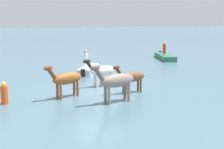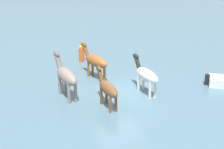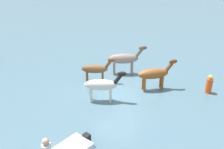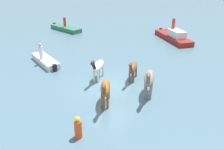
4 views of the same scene
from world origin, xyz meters
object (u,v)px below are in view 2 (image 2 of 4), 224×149
Objects in this scene: horse_mid_herd at (95,61)px; horse_chestnut_trailing at (108,88)px; horse_gray_outer at (66,76)px; horse_dark_mare at (146,75)px; buoy_channel_marker at (82,54)px.

horse_chestnut_trailing is (-0.14, -3.70, -0.11)m from horse_mid_herd.
horse_mid_herd is at bearing -55.93° from horse_gray_outer.
horse_dark_mare is at bearing -112.94° from horse_gray_outer.
horse_mid_herd reaches higher than horse_dark_mare.
horse_dark_mare is at bearing -167.62° from horse_mid_herd.
horse_mid_herd is at bearing 25.58° from horse_dark_mare.
horse_mid_herd is 1.07× the size of horse_chestnut_trailing.
horse_gray_outer is (-1.71, 1.53, 0.20)m from horse_chestnut_trailing.
buoy_channel_marker is (1.54, 5.35, -0.61)m from horse_gray_outer.
horse_mid_herd is at bearing -13.77° from horse_chestnut_trailing.
horse_mid_herd is 0.88× the size of horse_gray_outer.
horse_gray_outer is (-1.84, -2.17, 0.10)m from horse_mid_herd.
horse_dark_mare is at bearing -76.69° from horse_chestnut_trailing.
horse_gray_outer reaches higher than horse_chestnut_trailing.
horse_mid_herd reaches higher than horse_chestnut_trailing.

